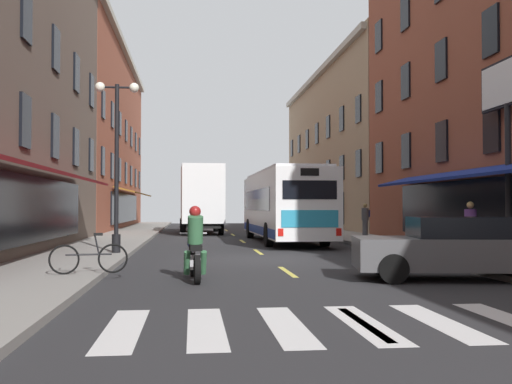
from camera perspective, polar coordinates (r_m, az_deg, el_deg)
name	(u,v)px	position (r m, az deg, el deg)	size (l,w,h in m)	color
ground_plane	(269,261)	(18.18, 1.28, -6.79)	(34.80, 80.00, 0.10)	#28282B
lane_centre_dashes	(270,260)	(17.92, 1.39, -6.69)	(0.14, 73.90, 0.01)	#DBCC4C
crosswalk_near	(364,323)	(8.45, 10.52, -12.57)	(7.10, 2.80, 0.01)	silver
sidewalk_left	(74,259)	(18.34, -17.42, -6.30)	(3.00, 80.00, 0.14)	gray
sidewalk_right	(450,255)	(19.82, 18.53, -5.92)	(3.00, 80.00, 0.14)	gray
billboard_sign	(507,105)	(19.20, 23.48, 7.82)	(0.40, 2.93, 5.99)	black
transit_bus	(284,205)	(27.09, 2.74, -1.28)	(2.75, 11.29, 3.29)	white
box_truck	(201,200)	(35.72, -5.43, -0.77)	(2.66, 7.68, 4.07)	#B21E19
sedan_near	(464,247)	(13.91, 19.73, -5.16)	(4.97, 2.57, 1.41)	#515154
sedan_mid	(198,219)	(46.17, -5.75, -2.64)	(2.00, 4.36, 1.35)	maroon
motorcycle_rider	(195,248)	(13.04, -6.02, -5.54)	(0.62, 2.07, 1.66)	black
bicycle_near	(89,258)	(13.56, -16.09, -6.21)	(1.70, 0.48, 0.91)	black
pedestrian_near	(365,219)	(30.26, 10.69, -2.60)	(0.50, 0.50, 1.68)	#4C4C51
pedestrian_mid	(471,228)	(19.15, 20.33, -3.31)	(0.36, 0.36, 1.66)	black
street_lamp_twin	(117,158)	(19.58, -13.53, 3.23)	(1.42, 0.32, 5.59)	black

